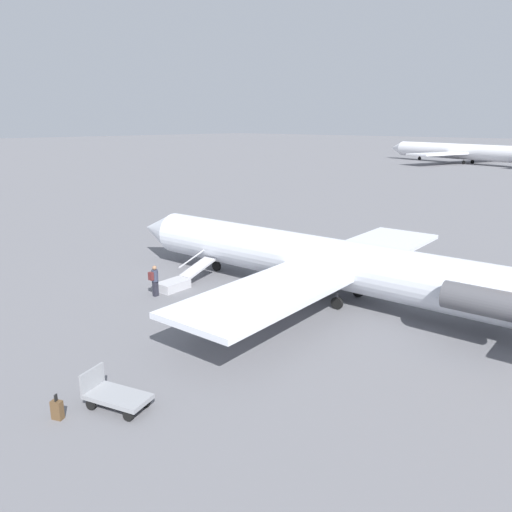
% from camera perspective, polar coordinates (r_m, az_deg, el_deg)
% --- Properties ---
extents(ground_plane, '(600.00, 600.00, 0.00)m').
position_cam_1_polar(ground_plane, '(28.04, 6.42, -4.35)').
color(ground_plane, slate).
extents(airplane_main, '(28.60, 21.52, 6.85)m').
position_cam_1_polar(airplane_main, '(26.97, 8.20, -0.63)').
color(airplane_main, silver).
rests_on(airplane_main, ground).
extents(airplane_taxiing_distant, '(40.72, 31.56, 9.17)m').
position_cam_1_polar(airplane_taxiing_distant, '(127.18, 22.26, 11.01)').
color(airplane_taxiing_distant, silver).
rests_on(airplane_taxiing_distant, ground).
extents(boarding_stairs, '(1.31, 4.08, 1.70)m').
position_cam_1_polar(boarding_stairs, '(29.16, -8.87, -2.89)').
color(boarding_stairs, '#B2B2B7').
rests_on(boarding_stairs, ground).
extents(passenger, '(0.36, 0.55, 1.74)m').
position_cam_1_polar(passenger, '(27.79, -11.53, -2.57)').
color(passenger, '#23232D').
rests_on(passenger, ground).
extents(luggage_cart, '(2.43, 1.71, 1.22)m').
position_cam_1_polar(luggage_cart, '(17.91, -15.86, -15.04)').
color(luggage_cart, gray).
rests_on(luggage_cart, ground).
extents(suitcase, '(0.42, 0.35, 0.88)m').
position_cam_1_polar(suitcase, '(17.95, -21.77, -16.00)').
color(suitcase, brown).
rests_on(suitcase, ground).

